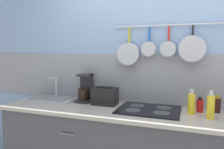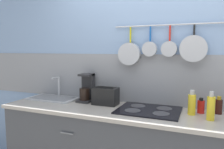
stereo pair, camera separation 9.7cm
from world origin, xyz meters
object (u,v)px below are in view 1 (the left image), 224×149
object	(u,v)px
bottle_sesame_oil	(200,105)
coffee_maker	(85,90)
bottle_dish_soap	(217,105)
bottle_olive_oil	(191,103)
bottle_hot_sauce	(211,106)
toaster	(105,96)

from	to	relation	value
bottle_sesame_oil	coffee_maker	bearing A→B (deg)	178.99
coffee_maker	bottle_dish_soap	world-z (taller)	coffee_maker
bottle_olive_oil	bottle_sesame_oil	distance (m)	0.12
bottle_hot_sauce	bottle_dish_soap	xyz separation A→B (m)	(0.08, 0.22, -0.04)
bottle_olive_oil	toaster	bearing A→B (deg)	177.27
bottle_dish_soap	bottle_sesame_oil	bearing A→B (deg)	-167.78
coffee_maker	bottle_dish_soap	xyz separation A→B (m)	(1.37, 0.01, -0.06)
bottle_olive_oil	bottle_hot_sauce	xyz separation A→B (m)	(0.15, -0.11, 0.01)
toaster	bottle_sesame_oil	size ratio (longest dim) A/B	1.94
toaster	bottle_hot_sauce	distance (m)	1.04
coffee_maker	bottle_hot_sauce	bearing A→B (deg)	-9.37
bottle_olive_oil	bottle_dish_soap	bearing A→B (deg)	27.48
bottle_hot_sauce	bottle_dish_soap	bearing A→B (deg)	71.48
bottle_sesame_oil	bottle_dish_soap	bearing A→B (deg)	12.22
coffee_maker	toaster	distance (m)	0.28
coffee_maker	bottle_sesame_oil	xyz separation A→B (m)	(1.22, -0.02, -0.07)
coffee_maker	bottle_sesame_oil	world-z (taller)	coffee_maker
toaster	bottle_hot_sauce	size ratio (longest dim) A/B	1.14
bottle_olive_oil	bottle_sesame_oil	xyz separation A→B (m)	(0.08, 0.09, -0.04)
bottle_hot_sauce	bottle_dish_soap	size ratio (longest dim) A/B	1.50
coffee_maker	toaster	world-z (taller)	coffee_maker
toaster	bottle_dish_soap	world-z (taller)	toaster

